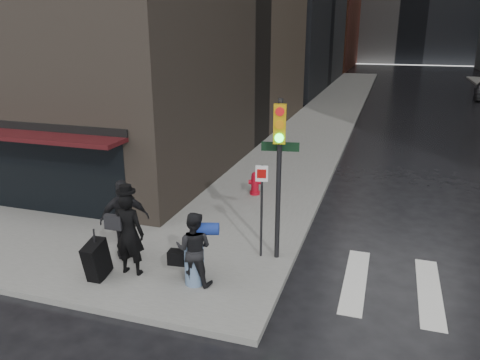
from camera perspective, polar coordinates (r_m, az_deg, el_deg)
The scene contains 8 objects.
ground at distance 11.17m, azimuth -5.13°, elevation -11.75°, with size 140.00×140.00×0.00m, color black.
sidewalk_left at distance 36.51m, azimuth 11.66°, elevation 9.09°, with size 4.00×50.00×0.15m, color slate.
storefront at distance 15.77m, azimuth -26.63°, elevation 2.49°, with size 8.40×1.11×2.83m.
man_overcoat at distance 10.89m, azimuth -14.15°, elevation -6.81°, with size 1.12×1.10×2.17m.
man_jeans at distance 10.27m, azimuth -5.67°, elevation -8.31°, with size 1.22×0.72×1.68m.
man_greycoat at distance 11.65m, azimuth -13.87°, elevation -4.68°, with size 1.24×1.05×1.99m.
traffic_light at distance 10.74m, azimuth 4.59°, elevation 2.51°, with size 0.96×0.52×3.90m.
fire_hydrant at distance 15.81m, azimuth 1.83°, elevation -0.53°, with size 0.45×0.34×0.79m.
Camera 1 is at (3.88, -8.89, 5.54)m, focal length 35.00 mm.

